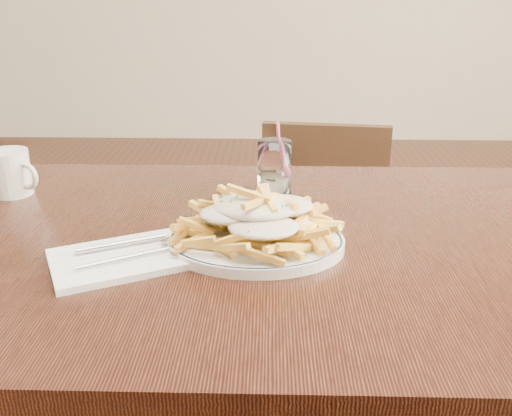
{
  "coord_description": "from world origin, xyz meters",
  "views": [
    {
      "loc": [
        0.02,
        -0.88,
        1.15
      ],
      "look_at": [
        -0.0,
        -0.05,
        0.82
      ],
      "focal_mm": 40.0,
      "sensor_mm": 36.0,
      "label": 1
    }
  ],
  "objects_px": {
    "table": "(257,277)",
    "loaded_fries": "(256,214)",
    "coffee_mug": "(10,173)",
    "fries_plate": "(256,242)",
    "chair_far": "(323,223)",
    "water_glass": "(274,171)"
  },
  "relations": [
    {
      "from": "table",
      "to": "loaded_fries",
      "type": "height_order",
      "value": "loaded_fries"
    },
    {
      "from": "loaded_fries",
      "to": "coffee_mug",
      "type": "distance_m",
      "value": 0.56
    },
    {
      "from": "table",
      "to": "fries_plate",
      "type": "relative_size",
      "value": 3.83
    },
    {
      "from": "loaded_fries",
      "to": "coffee_mug",
      "type": "relative_size",
      "value": 2.28
    },
    {
      "from": "chair_far",
      "to": "loaded_fries",
      "type": "relative_size",
      "value": 3.06
    },
    {
      "from": "water_glass",
      "to": "coffee_mug",
      "type": "relative_size",
      "value": 1.34
    },
    {
      "from": "table",
      "to": "chair_far",
      "type": "height_order",
      "value": "chair_far"
    },
    {
      "from": "water_glass",
      "to": "coffee_mug",
      "type": "height_order",
      "value": "water_glass"
    },
    {
      "from": "water_glass",
      "to": "chair_far",
      "type": "bearing_deg",
      "value": 74.28
    },
    {
      "from": "table",
      "to": "coffee_mug",
      "type": "xyz_separation_m",
      "value": [
        -0.5,
        0.19,
        0.12
      ]
    },
    {
      "from": "chair_far",
      "to": "water_glass",
      "type": "xyz_separation_m",
      "value": [
        -0.16,
        -0.56,
        0.35
      ]
    },
    {
      "from": "loaded_fries",
      "to": "fries_plate",
      "type": "bearing_deg",
      "value": 88.21
    },
    {
      "from": "coffee_mug",
      "to": "chair_far",
      "type": "bearing_deg",
      "value": 40.07
    },
    {
      "from": "table",
      "to": "coffee_mug",
      "type": "relative_size",
      "value": 10.7
    },
    {
      "from": "table",
      "to": "water_glass",
      "type": "relative_size",
      "value": 7.96
    },
    {
      "from": "coffee_mug",
      "to": "table",
      "type": "bearing_deg",
      "value": -21.09
    },
    {
      "from": "table",
      "to": "coffee_mug",
      "type": "bearing_deg",
      "value": 158.91
    },
    {
      "from": "chair_far",
      "to": "water_glass",
      "type": "height_order",
      "value": "water_glass"
    },
    {
      "from": "fries_plate",
      "to": "water_glass",
      "type": "relative_size",
      "value": 2.08
    },
    {
      "from": "table",
      "to": "chair_far",
      "type": "distance_m",
      "value": 0.83
    },
    {
      "from": "loaded_fries",
      "to": "water_glass",
      "type": "distance_m",
      "value": 0.26
    },
    {
      "from": "table",
      "to": "loaded_fries",
      "type": "bearing_deg",
      "value": -91.78
    }
  ]
}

